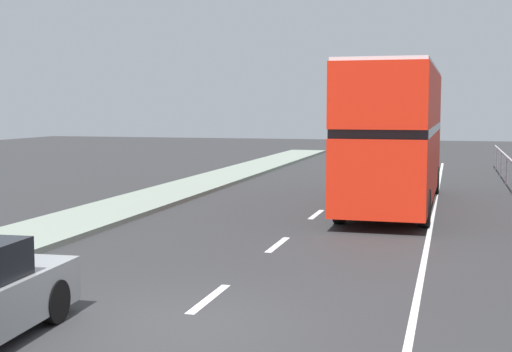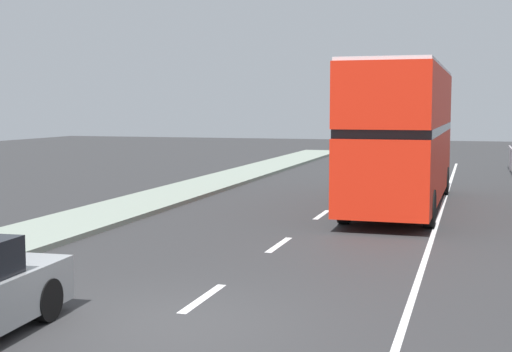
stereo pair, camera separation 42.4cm
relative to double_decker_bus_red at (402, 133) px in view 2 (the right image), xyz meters
The scene contains 3 objects.
ground_plane 13.71m from the double_decker_bus_red, 98.80° to the right, with size 75.74×120.00×0.10m, color #2F2F30.
lane_paint_markings 5.03m from the double_decker_bus_red, 89.03° to the right, with size 3.44×46.00×0.01m.
double_decker_bus_red is the anchor object (origin of this frame).
Camera 2 is at (4.20, -9.46, 3.14)m, focal length 50.70 mm.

